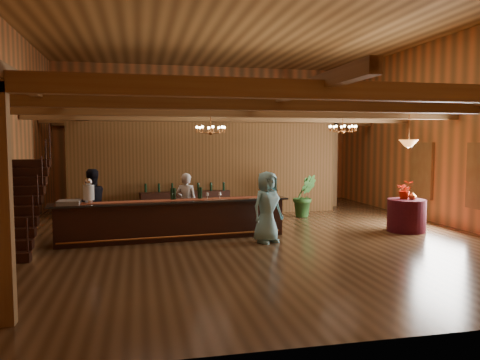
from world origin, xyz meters
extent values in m
plane|color=brown|center=(0.00, 0.00, 0.00)|extent=(14.00, 14.00, 0.00)
plane|color=#AA773B|center=(0.00, 0.00, 5.50)|extent=(14.00, 14.00, 0.00)
cube|color=#C56D37|center=(0.00, 7.00, 2.75)|extent=(12.00, 0.10, 5.50)
cube|color=#C56D37|center=(0.00, -7.00, 2.75)|extent=(12.00, 0.10, 5.50)
cube|color=#C56D37|center=(6.00, 0.00, 2.75)|extent=(0.10, 14.00, 5.50)
cube|color=olive|center=(0.00, -5.50, 3.20)|extent=(11.90, 0.20, 0.28)
cube|color=olive|center=(0.00, -3.00, 3.20)|extent=(11.90, 0.20, 0.28)
cube|color=olive|center=(0.00, -0.50, 3.20)|extent=(11.90, 0.20, 0.28)
cube|color=olive|center=(0.00, 2.00, 3.20)|extent=(11.90, 0.20, 0.28)
cube|color=olive|center=(0.00, 4.50, 3.20)|extent=(11.90, 0.20, 0.28)
cube|color=olive|center=(0.00, 6.80, 3.20)|extent=(11.90, 0.20, 0.28)
cube|color=olive|center=(-4.50, 0.00, 3.34)|extent=(0.18, 13.90, 0.22)
cube|color=olive|center=(0.00, 0.00, 3.34)|extent=(0.18, 13.90, 0.22)
cube|color=olive|center=(4.50, 0.00, 3.34)|extent=(0.18, 13.90, 0.22)
cube|color=olive|center=(-4.50, 4.50, 1.60)|extent=(0.20, 0.20, 3.20)
cube|color=olive|center=(4.50, 4.50, 1.60)|extent=(0.20, 0.20, 3.20)
cube|color=olive|center=(-4.50, -5.50, 1.60)|extent=(0.20, 0.20, 3.20)
cube|color=brown|center=(-0.50, 3.50, 1.55)|extent=(9.00, 0.18, 3.10)
cube|color=white|center=(5.95, 1.00, 1.55)|extent=(0.12, 1.05, 1.75)
cube|color=black|center=(-5.45, -2.00, 0.10)|extent=(1.00, 0.28, 0.20)
cube|color=black|center=(-5.45, -1.72, 0.30)|extent=(1.00, 0.28, 0.20)
cube|color=black|center=(-5.45, -1.44, 0.50)|extent=(1.00, 0.28, 0.20)
cube|color=black|center=(-5.45, -1.16, 0.70)|extent=(1.00, 0.28, 0.20)
cube|color=black|center=(-5.45, -0.88, 0.90)|extent=(1.00, 0.28, 0.20)
cube|color=black|center=(-5.45, -0.60, 1.10)|extent=(1.00, 0.28, 0.20)
cube|color=black|center=(-5.45, -0.32, 1.30)|extent=(1.00, 0.28, 0.20)
cube|color=black|center=(-5.45, -0.04, 1.50)|extent=(1.00, 0.28, 0.20)
cube|color=black|center=(-5.45, 0.24, 1.70)|extent=(1.00, 0.28, 0.20)
cube|color=black|center=(-5.45, 0.52, 1.90)|extent=(1.00, 0.28, 0.20)
cube|color=black|center=(1.00, 5.50, 0.55)|extent=(1.20, 0.60, 1.10)
cube|color=brown|center=(-2.00, 5.50, 0.50)|extent=(1.00, 0.60, 1.00)
cube|color=black|center=(-1.92, -0.41, 0.47)|extent=(5.65, 1.13, 0.94)
cube|color=black|center=(-1.92, -0.41, 0.96)|extent=(5.94, 1.27, 0.05)
cube|color=maroon|center=(-1.92, -0.41, 0.99)|extent=(5.54, 0.89, 0.01)
cylinder|color=#A45A29|center=(-1.92, -0.79, 0.14)|extent=(5.41, 0.55, 0.05)
cylinder|color=silver|center=(-3.93, -0.55, 1.02)|extent=(0.18, 0.18, 0.08)
cylinder|color=silver|center=(-3.93, -0.55, 1.24)|extent=(0.26, 0.26, 0.36)
sphere|color=silver|center=(-3.93, -0.55, 1.49)|extent=(0.18, 0.18, 0.18)
cube|color=gray|center=(-4.36, -0.69, 1.03)|extent=(0.50, 0.50, 0.10)
cube|color=brown|center=(0.50, -0.22, 1.13)|extent=(0.06, 0.06, 0.30)
cube|color=brown|center=(0.78, -0.22, 1.13)|extent=(0.06, 0.06, 0.30)
cylinder|color=brown|center=(0.64, -0.22, 1.16)|extent=(0.24, 0.24, 0.24)
cylinder|color=black|center=(-1.96, -0.31, 1.13)|extent=(0.07, 0.07, 0.30)
cylinder|color=black|center=(-1.89, -0.30, 1.13)|extent=(0.07, 0.07, 0.30)
cylinder|color=black|center=(-1.26, -0.24, 1.13)|extent=(0.07, 0.07, 0.30)
cylinder|color=black|center=(-1.22, -0.24, 1.13)|extent=(0.07, 0.07, 0.30)
cube|color=black|center=(-1.28, 3.15, 0.41)|extent=(2.98, 0.93, 0.83)
cylinder|color=#400B14|center=(4.36, -0.72, 0.44)|extent=(1.02, 1.02, 0.88)
cylinder|color=#A45A29|center=(-0.81, 0.68, 2.95)|extent=(0.02, 0.02, 0.51)
sphere|color=#A45A29|center=(-0.81, 0.68, 2.69)|extent=(0.12, 0.12, 0.12)
torus|color=#A45A29|center=(-0.81, 0.68, 2.79)|extent=(0.80, 0.80, 0.04)
cylinder|color=#A45A29|center=(3.14, 0.79, 2.97)|extent=(0.02, 0.02, 0.46)
sphere|color=#A45A29|center=(3.14, 0.79, 2.74)|extent=(0.12, 0.12, 0.12)
torus|color=#A45A29|center=(3.14, 0.79, 2.84)|extent=(0.80, 0.80, 0.04)
cylinder|color=#A45A29|center=(4.36, -0.72, 2.80)|extent=(0.02, 0.02, 0.80)
cone|color=#C66D28|center=(4.36, -0.72, 2.40)|extent=(0.52, 0.52, 0.20)
imported|color=silver|center=(-1.52, 0.43, 0.81)|extent=(0.69, 0.59, 1.61)
imported|color=black|center=(-3.97, 0.37, 0.87)|extent=(1.06, 0.98, 1.75)
imported|color=#79BCC7|center=(0.26, -1.26, 0.87)|extent=(1.00, 0.86, 1.73)
imported|color=#285820|center=(2.51, 2.25, 0.69)|extent=(0.80, 0.67, 1.39)
imported|color=red|center=(4.36, -0.60, 1.13)|extent=(0.58, 0.55, 0.51)
imported|color=#A45A29|center=(4.48, -0.78, 1.05)|extent=(0.17, 0.17, 0.33)
camera|label=1|loc=(-2.76, -12.08, 2.43)|focal=35.00mm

